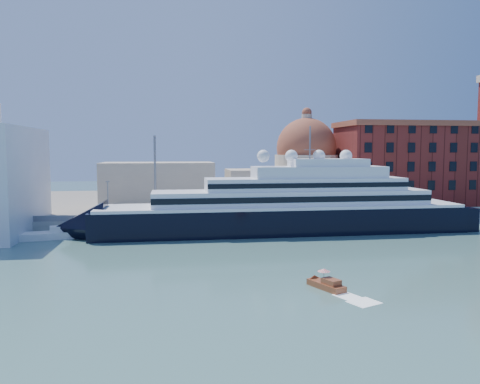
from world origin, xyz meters
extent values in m
plane|color=#37605A|center=(0.00, 0.00, 0.00)|extent=(400.00, 400.00, 0.00)
cube|color=gray|center=(0.00, 34.00, 1.25)|extent=(180.00, 10.00, 2.50)
cube|color=slate|center=(0.00, 75.00, 1.00)|extent=(260.00, 72.00, 2.00)
cube|color=slate|center=(0.00, 29.50, 3.10)|extent=(180.00, 0.10, 1.20)
cube|color=black|center=(6.33, 23.00, 2.19)|extent=(77.51, 11.92, 6.46)
cone|color=black|center=(-34.41, 23.00, 2.19)|extent=(9.94, 11.92, 11.92)
cube|color=black|center=(45.08, 23.00, 1.99)|extent=(5.96, 10.93, 5.96)
cube|color=white|center=(6.33, 23.00, 5.66)|extent=(75.52, 12.12, 0.60)
cube|color=white|center=(8.31, 23.00, 7.45)|extent=(57.63, 9.94, 2.98)
cube|color=black|center=(8.31, 18.03, 7.45)|extent=(57.63, 0.15, 1.19)
cube|color=white|center=(11.30, 23.00, 10.23)|extent=(41.73, 8.94, 2.58)
cube|color=white|center=(14.28, 23.00, 12.72)|extent=(27.82, 7.95, 2.38)
cube|color=white|center=(16.26, 23.00, 14.71)|extent=(15.90, 6.96, 1.59)
cylinder|color=slate|center=(12.29, 23.00, 18.88)|extent=(0.30, 0.30, 6.96)
sphere|color=white|center=(2.35, 23.00, 16.10)|extent=(2.58, 2.58, 2.58)
sphere|color=white|center=(8.31, 23.00, 16.10)|extent=(2.58, 2.58, 2.58)
sphere|color=white|center=(14.28, 23.00, 16.10)|extent=(2.58, 2.58, 2.58)
sphere|color=white|center=(20.24, 23.00, 16.10)|extent=(2.58, 2.58, 2.58)
cube|color=white|center=(-40.18, 22.99, 0.58)|extent=(12.11, 6.35, 1.54)
cube|color=white|center=(-38.31, 23.43, 1.83)|extent=(4.29, 3.21, 1.15)
cube|color=brown|center=(2.35, -16.95, 0.32)|extent=(3.81, 5.71, 0.91)
cube|color=brown|center=(2.70, -17.78, 1.09)|extent=(2.22, 2.65, 0.73)
cylinder|color=slate|center=(2.17, -16.53, 1.45)|extent=(0.05, 0.05, 1.45)
cone|color=red|center=(2.17, -16.53, 2.27)|extent=(1.63, 1.63, 0.36)
cube|color=maroon|center=(52.00, 52.00, 13.00)|extent=(42.00, 18.00, 22.00)
cube|color=brown|center=(52.00, 52.00, 24.50)|extent=(43.00, 19.00, 1.50)
cylinder|color=beige|center=(22.00, 58.00, 9.00)|extent=(18.00, 18.00, 14.00)
sphere|color=brown|center=(22.00, 58.00, 18.00)|extent=(17.00, 17.00, 17.00)
cylinder|color=beige|center=(22.00, 58.00, 26.00)|extent=(3.00, 3.00, 3.00)
cube|color=beige|center=(8.00, 56.00, 7.00)|extent=(18.00, 14.00, 10.00)
cube|color=beige|center=(-20.00, 58.00, 8.00)|extent=(30.00, 16.00, 12.00)
cylinder|color=slate|center=(-30.00, 31.00, 6.50)|extent=(0.24, 0.24, 8.00)
cube|color=slate|center=(-30.00, 31.00, 10.60)|extent=(0.80, 0.30, 0.25)
cylinder|color=slate|center=(0.00, 31.00, 6.50)|extent=(0.24, 0.24, 8.00)
cube|color=slate|center=(0.00, 31.00, 10.60)|extent=(0.80, 0.30, 0.25)
cylinder|color=slate|center=(30.00, 31.00, 6.50)|extent=(0.24, 0.24, 8.00)
cube|color=slate|center=(30.00, 31.00, 10.60)|extent=(0.80, 0.30, 0.25)
cylinder|color=slate|center=(-20.00, 33.00, 11.50)|extent=(0.50, 0.50, 18.00)
camera|label=1|loc=(-16.88, -71.88, 17.24)|focal=35.00mm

